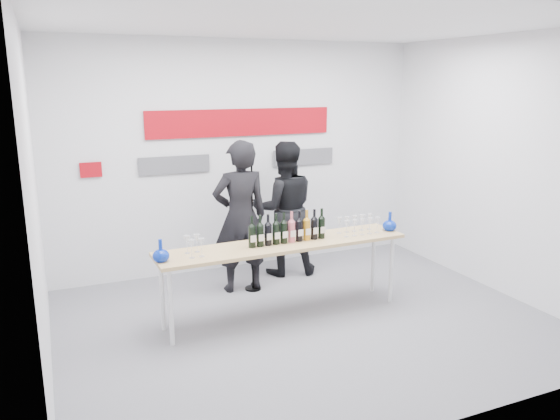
{
  "coord_description": "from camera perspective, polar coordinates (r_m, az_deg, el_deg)",
  "views": [
    {
      "loc": [
        -2.39,
        -4.79,
        2.48
      ],
      "look_at": [
        -0.16,
        0.35,
        1.15
      ],
      "focal_mm": 35.0,
      "sensor_mm": 36.0,
      "label": 1
    }
  ],
  "objects": [
    {
      "name": "decanter_left",
      "position": [
        5.27,
        -12.36,
        -4.14
      ],
      "size": [
        0.16,
        0.16,
        0.21
      ],
      "primitive_type": null,
      "color": "#0828A0",
      "rests_on": "tasting_table"
    },
    {
      "name": "signage",
      "position": [
        7.18,
        -4.44,
        7.95
      ],
      "size": [
        3.38,
        0.02,
        0.79
      ],
      "color": "#A30611",
      "rests_on": "back_wall"
    },
    {
      "name": "ground",
      "position": [
        5.9,
        2.83,
        -11.52
      ],
      "size": [
        5.0,
        5.0,
        0.0
      ],
      "primitive_type": "plane",
      "color": "slate",
      "rests_on": "ground"
    },
    {
      "name": "presenter_right",
      "position": [
        7.03,
        0.42,
        0.14
      ],
      "size": [
        0.97,
        0.83,
        1.74
      ],
      "primitive_type": "imported",
      "rotation": [
        0.0,
        0.0,
        2.91
      ],
      "color": "black",
      "rests_on": "ground"
    },
    {
      "name": "glasses_right",
      "position": [
        6.16,
        8.18,
        -1.56
      ],
      "size": [
        0.47,
        0.23,
        0.18
      ],
      "color": "silver",
      "rests_on": "tasting_table"
    },
    {
      "name": "back_wall",
      "position": [
        7.26,
        -4.06,
        5.58
      ],
      "size": [
        5.0,
        0.04,
        3.0
      ],
      "primitive_type": "cube",
      "color": "silver",
      "rests_on": "ground"
    },
    {
      "name": "mic_stand",
      "position": [
        6.56,
        -2.87,
        -4.07
      ],
      "size": [
        0.2,
        0.2,
        1.69
      ],
      "rotation": [
        0.0,
        0.0,
        -0.3
      ],
      "color": "black",
      "rests_on": "ground"
    },
    {
      "name": "glasses_left",
      "position": [
        5.4,
        -8.94,
        -3.73
      ],
      "size": [
        0.17,
        0.23,
        0.18
      ],
      "color": "silver",
      "rests_on": "tasting_table"
    },
    {
      "name": "wine_bottles",
      "position": [
        5.72,
        0.82,
        -1.83
      ],
      "size": [
        0.89,
        0.1,
        0.33
      ],
      "rotation": [
        0.0,
        0.0,
        0.02
      ],
      "color": "black",
      "rests_on": "tasting_table"
    },
    {
      "name": "presenter_left",
      "position": [
        6.47,
        -4.16,
        -0.71
      ],
      "size": [
        0.68,
        0.46,
        1.82
      ],
      "primitive_type": "imported",
      "rotation": [
        0.0,
        0.0,
        3.1
      ],
      "color": "black",
      "rests_on": "ground"
    },
    {
      "name": "tasting_table",
      "position": [
        5.77,
        0.4,
        -4.05
      ],
      "size": [
        2.73,
        0.61,
        0.82
      ],
      "rotation": [
        0.0,
        0.0,
        0.02
      ],
      "color": "tan",
      "rests_on": "ground"
    },
    {
      "name": "decanter_right",
      "position": [
        6.33,
        11.39,
        -1.15
      ],
      "size": [
        0.16,
        0.16,
        0.21
      ],
      "primitive_type": null,
      "color": "#0828A0",
      "rests_on": "tasting_table"
    }
  ]
}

